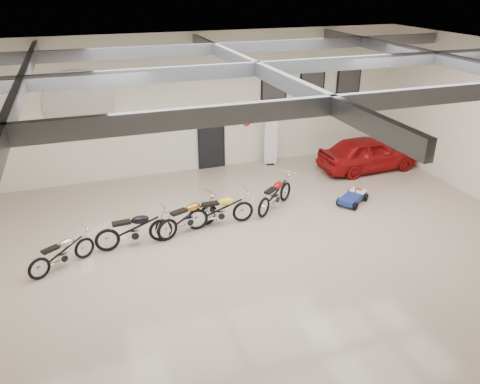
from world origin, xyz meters
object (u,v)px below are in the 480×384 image
object	(u,v)px
motorcycle_black	(134,228)
motorcycle_gold	(188,216)
motorcycle_yellow	(220,209)
motorcycle_red	(275,194)
motorcycle_silver	(62,252)
banner_stand	(271,142)
go_kart	(354,194)
vintage_car	(368,153)

from	to	relation	value
motorcycle_black	motorcycle_gold	distance (m)	1.57
motorcycle_yellow	motorcycle_red	distance (m)	2.00
motorcycle_gold	motorcycle_yellow	distance (m)	0.98
motorcycle_silver	motorcycle_red	world-z (taller)	motorcycle_red
banner_stand	motorcycle_gold	bearing A→B (deg)	-124.00
motorcycle_black	go_kart	world-z (taller)	motorcycle_black
motorcycle_yellow	motorcycle_red	size ratio (longest dim) A/B	1.03
motorcycle_gold	motorcycle_red	size ratio (longest dim) A/B	1.02
motorcycle_silver	vintage_car	world-z (taller)	vintage_car
motorcycle_red	go_kart	world-z (taller)	motorcycle_red
banner_stand	motorcycle_silver	distance (m)	9.09
go_kart	vintage_car	distance (m)	3.05
motorcycle_silver	go_kart	size ratio (longest dim) A/B	1.22
go_kart	motorcycle_gold	bearing A→B (deg)	147.62
motorcycle_black	go_kart	distance (m)	7.12
motorcycle_silver	motorcycle_black	distance (m)	1.91
motorcycle_black	motorcycle_gold	bearing A→B (deg)	6.39
motorcycle_red	vintage_car	distance (m)	4.97
motorcycle_silver	go_kart	distance (m)	9.00
motorcycle_silver	motorcycle_yellow	distance (m)	4.45
motorcycle_yellow	banner_stand	bearing A→B (deg)	50.07
motorcycle_yellow	go_kart	xyz separation A→B (m)	(4.57, 0.09, -0.26)
motorcycle_silver	go_kart	xyz separation A→B (m)	(8.95, 0.92, -0.20)
banner_stand	motorcycle_silver	bearing A→B (deg)	-135.68
motorcycle_silver	motorcycle_gold	xyz separation A→B (m)	(3.40, 0.75, 0.06)
banner_stand	vintage_car	distance (m)	3.67
motorcycle_black	vintage_car	bearing A→B (deg)	13.65
motorcycle_silver	motorcycle_yellow	size ratio (longest dim) A/B	0.88
motorcycle_black	go_kart	bearing A→B (deg)	0.34
banner_stand	vintage_car	xyz separation A→B (m)	(3.26, -1.68, -0.27)
motorcycle_silver	motorcycle_red	bearing A→B (deg)	-18.44
banner_stand	go_kart	size ratio (longest dim) A/B	1.27
motorcycle_silver	motorcycle_black	xyz separation A→B (m)	(1.85, 0.49, 0.07)
motorcycle_gold	go_kart	distance (m)	5.56
motorcycle_yellow	motorcycle_gold	bearing A→B (deg)	-176.35
motorcycle_black	vintage_car	xyz separation A→B (m)	(9.06, 2.74, 0.12)
go_kart	motorcycle_yellow	bearing A→B (deg)	146.98
motorcycle_black	motorcycle_yellow	distance (m)	2.55
motorcycle_silver	motorcycle_black	world-z (taller)	motorcycle_black
motorcycle_silver	vintage_car	bearing A→B (deg)	-13.82
motorcycle_yellow	motorcycle_black	bearing A→B (deg)	-173.42
motorcycle_red	motorcycle_yellow	bearing A→B (deg)	156.68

